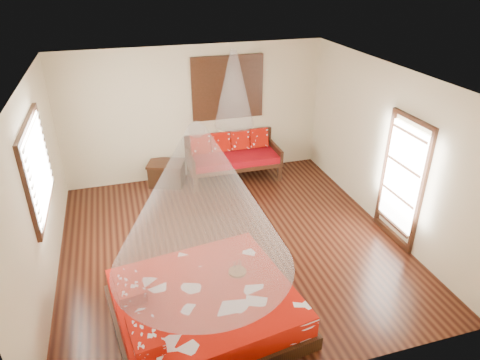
% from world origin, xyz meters
% --- Properties ---
extents(room, '(5.54, 5.54, 2.84)m').
position_xyz_m(room, '(0.00, 0.00, 1.40)').
color(room, black).
rests_on(room, ground).
extents(bed, '(2.53, 2.35, 0.65)m').
position_xyz_m(bed, '(-0.80, -1.60, 0.25)').
color(bed, black).
rests_on(bed, floor).
extents(daybed, '(1.96, 0.87, 0.98)m').
position_xyz_m(daybed, '(0.70, 2.39, 0.52)').
color(daybed, black).
rests_on(daybed, floor).
extents(storage_chest, '(0.87, 0.75, 0.50)m').
position_xyz_m(storage_chest, '(-0.72, 2.45, 0.26)').
color(storage_chest, black).
rests_on(storage_chest, floor).
extents(shutter_panel, '(1.52, 0.06, 1.32)m').
position_xyz_m(shutter_panel, '(0.70, 2.72, 1.90)').
color(shutter_panel, black).
rests_on(shutter_panel, wall_back).
extents(window_left, '(0.10, 1.74, 1.34)m').
position_xyz_m(window_left, '(-2.71, 0.20, 1.70)').
color(window_left, black).
rests_on(window_left, wall_left).
extents(glazed_door, '(0.08, 1.02, 2.16)m').
position_xyz_m(glazed_door, '(2.72, -0.60, 1.07)').
color(glazed_door, black).
rests_on(glazed_door, floor).
extents(wine_tray, '(0.24, 0.24, 0.20)m').
position_xyz_m(wine_tray, '(-0.28, -1.35, 0.55)').
color(wine_tray, brown).
rests_on(wine_tray, bed).
extents(mosquito_net_main, '(2.23, 2.23, 1.80)m').
position_xyz_m(mosquito_net_main, '(-0.78, -1.60, 1.85)').
color(mosquito_net_main, white).
rests_on(mosquito_net_main, ceiling).
extents(mosquito_net_daybed, '(0.81, 0.81, 1.50)m').
position_xyz_m(mosquito_net_daybed, '(0.70, 2.25, 2.00)').
color(mosquito_net_daybed, white).
rests_on(mosquito_net_daybed, ceiling).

